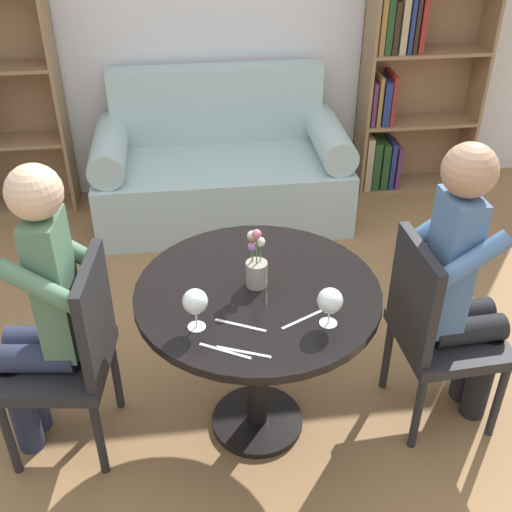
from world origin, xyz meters
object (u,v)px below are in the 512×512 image
at_px(chair_right, 435,327).
at_px(wine_glass_left, 195,302).
at_px(person_left, 41,313).
at_px(person_right, 463,286).
at_px(chair_left, 71,351).
at_px(flower_vase, 256,265).
at_px(couch, 221,171).
at_px(wine_glass_right, 330,302).
at_px(bookshelf_right, 406,88).

distance_m(chair_right, wine_glass_left, 1.05).
relative_size(person_left, person_right, 0.99).
distance_m(chair_left, wine_glass_left, 0.64).
bearing_deg(person_right, flower_vase, 83.49).
bearing_deg(couch, wine_glass_right, -84.00).
height_order(bookshelf_right, chair_right, bookshelf_right).
height_order(couch, person_left, person_left).
bearing_deg(wine_glass_right, chair_left, 165.57).
height_order(bookshelf_right, wine_glass_left, bookshelf_right).
xyz_separation_m(chair_right, flower_vase, (-0.74, 0.05, 0.33)).
distance_m(couch, person_right, 2.10).
bearing_deg(wine_glass_right, flower_vase, 130.38).
height_order(couch, wine_glass_left, couch).
bearing_deg(couch, wine_glass_left, -96.58).
distance_m(chair_right, person_left, 1.56).
bearing_deg(person_left, chair_right, 95.25).
distance_m(bookshelf_right, flower_vase, 2.49).
bearing_deg(chair_left, couch, 165.86).
xyz_separation_m(chair_right, person_left, (-1.55, 0.05, 0.18)).
xyz_separation_m(couch, chair_right, (0.73, -1.91, 0.18)).
relative_size(bookshelf_right, wine_glass_right, 9.89).
height_order(chair_left, wine_glass_left, same).
xyz_separation_m(person_right, wine_glass_right, (-0.60, -0.22, 0.15)).
bearing_deg(bookshelf_right, wine_glass_right, -114.07).
xyz_separation_m(couch, bookshelf_right, (1.29, 0.27, 0.41)).
relative_size(chair_right, person_left, 0.70).
relative_size(bookshelf_right, wine_glass_left, 9.20).
bearing_deg(person_left, bookshelf_right, 142.43).
bearing_deg(chair_right, person_left, 84.69).
xyz_separation_m(couch, wine_glass_left, (-0.24, -2.08, 0.54)).
bearing_deg(person_right, bookshelf_right, -15.54).
height_order(bookshelf_right, person_right, bookshelf_right).
bearing_deg(person_right, person_left, 85.09).
xyz_separation_m(bookshelf_right, chair_left, (-2.02, -2.14, -0.23)).
relative_size(chair_left, wine_glass_left, 5.62).
bearing_deg(flower_vase, person_right, -3.19).
height_order(bookshelf_right, person_left, bookshelf_right).
distance_m(chair_left, wine_glass_right, 1.05).
bearing_deg(bookshelf_right, chair_left, -133.36).
xyz_separation_m(person_right, wine_glass_left, (-1.06, -0.18, 0.16)).
bearing_deg(couch, bookshelf_right, 11.77).
distance_m(bookshelf_right, person_right, 2.22).
bearing_deg(bookshelf_right, person_right, -102.23).
bearing_deg(couch, chair_left, -111.38).
distance_m(person_right, wine_glass_right, 0.65).
bearing_deg(chair_left, person_left, -94.89).
xyz_separation_m(couch, person_right, (0.82, -1.90, 0.38)).
relative_size(couch, flower_vase, 6.52).
bearing_deg(chair_right, bookshelf_right, -17.65).
distance_m(wine_glass_left, flower_vase, 0.33).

